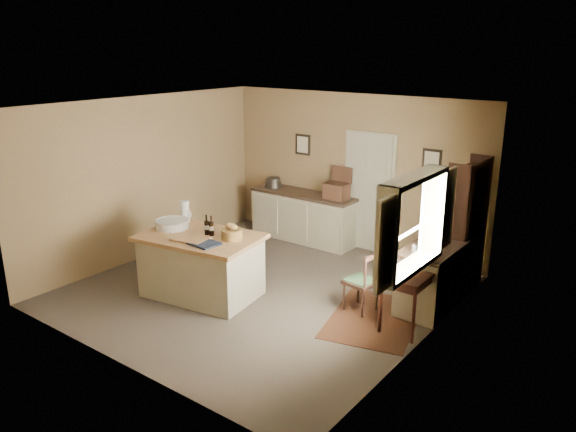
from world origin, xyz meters
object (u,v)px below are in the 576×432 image
desk_chair (361,282)px  writing_desk (412,278)px  sideboard (304,215)px  work_island (201,263)px  shelving_unit (469,227)px  right_cabinet (431,277)px

desk_chair → writing_desk: bearing=7.5°
writing_desk → sideboard: bearing=147.8°
sideboard → desk_chair: bearing=-39.6°
work_island → shelving_unit: shelving_unit is taller
sideboard → desk_chair: sideboard is taller
shelving_unit → desk_chair: bearing=-120.1°
work_island → right_cabinet: work_island is taller
desk_chair → shelving_unit: 1.83m
work_island → sideboard: 2.84m
sideboard → desk_chair: (2.29, -1.90, -0.06)m
right_cabinet → shelving_unit: 1.04m
writing_desk → right_cabinet: size_ratio=0.76×
writing_desk → desk_chair: bearing=-180.0°
work_island → shelving_unit: (2.97, 2.44, 0.50)m
work_island → sideboard: work_island is taller
work_island → right_cabinet: size_ratio=1.61×
work_island → right_cabinet: (2.82, 1.56, -0.02)m
desk_chair → right_cabinet: size_ratio=0.75×
right_cabinet → shelving_unit: (0.15, 0.89, 0.52)m
work_island → desk_chair: 2.29m
writing_desk → right_cabinet: 0.66m
right_cabinet → shelving_unit: shelving_unit is taller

